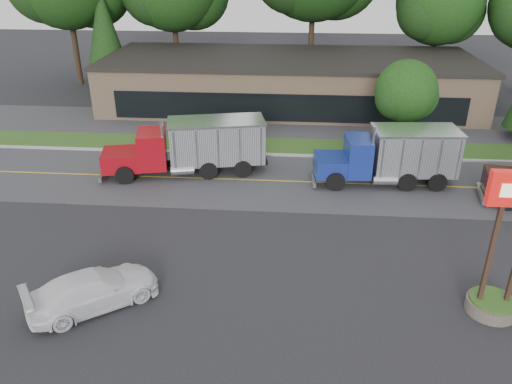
# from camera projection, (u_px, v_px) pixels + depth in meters

# --- Properties ---
(ground) EXTENTS (140.00, 140.00, 0.00)m
(ground) POSITION_uv_depth(u_px,v_px,m) (231.00, 263.00, 22.48)
(ground) COLOR #2D2D32
(ground) RESTS_ON ground
(road) EXTENTS (60.00, 8.00, 0.02)m
(road) POSITION_uv_depth(u_px,v_px,m) (250.00, 180.00, 30.55)
(road) COLOR #4B4B4F
(road) RESTS_ON ground
(center_line) EXTENTS (60.00, 0.12, 0.01)m
(center_line) POSITION_uv_depth(u_px,v_px,m) (250.00, 180.00, 30.55)
(center_line) COLOR gold
(center_line) RESTS_ON ground
(curb) EXTENTS (60.00, 0.30, 0.12)m
(curb) POSITION_uv_depth(u_px,v_px,m) (255.00, 155.00, 34.31)
(curb) COLOR #9E9E99
(curb) RESTS_ON ground
(grass_verge) EXTENTS (60.00, 3.40, 0.03)m
(grass_verge) POSITION_uv_depth(u_px,v_px,m) (257.00, 146.00, 35.93)
(grass_verge) COLOR #264E1B
(grass_verge) RESTS_ON ground
(far_parking) EXTENTS (60.00, 7.00, 0.02)m
(far_parking) POSITION_uv_depth(u_px,v_px,m) (262.00, 124.00, 40.41)
(far_parking) COLOR #4B4B4F
(far_parking) RESTS_ON ground
(strip_mall) EXTENTS (32.00, 12.00, 4.00)m
(strip_mall) POSITION_uv_depth(u_px,v_px,m) (289.00, 82.00, 44.77)
(strip_mall) COLOR tan
(strip_mall) RESTS_ON ground
(bilo_sign) EXTENTS (2.20, 1.90, 5.95)m
(bilo_sign) POSITION_uv_depth(u_px,v_px,m) (501.00, 268.00, 18.59)
(bilo_sign) COLOR #6B6054
(bilo_sign) RESTS_ON ground
(tree_far_d) EXTENTS (8.76, 8.24, 12.49)m
(tree_far_d) POSITION_uv_depth(u_px,v_px,m) (441.00, 5.00, 47.50)
(tree_far_d) COLOR #382619
(tree_far_d) RESTS_ON ground
(evergreen_left) EXTENTS (4.43, 4.43, 10.06)m
(evergreen_left) POSITION_uv_depth(u_px,v_px,m) (104.00, 32.00, 48.11)
(evergreen_left) COLOR #382619
(evergreen_left) RESTS_ON ground
(tree_verge) EXTENTS (4.40, 4.14, 6.28)m
(tree_verge) POSITION_uv_depth(u_px,v_px,m) (407.00, 94.00, 33.50)
(tree_verge) COLOR #382619
(tree_verge) RESTS_ON ground
(dump_truck_red) EXTENTS (10.26, 4.56, 3.36)m
(dump_truck_red) POSITION_uv_depth(u_px,v_px,m) (195.00, 145.00, 30.84)
(dump_truck_red) COLOR black
(dump_truck_red) RESTS_ON ground
(dump_truck_blue) EXTENTS (8.50, 3.18, 3.36)m
(dump_truck_blue) POSITION_uv_depth(u_px,v_px,m) (394.00, 155.00, 29.47)
(dump_truck_blue) COLOR black
(dump_truck_blue) RESTS_ON ground
(rally_car) EXTENTS (5.28, 4.72, 1.47)m
(rally_car) POSITION_uv_depth(u_px,v_px,m) (93.00, 290.00, 19.51)
(rally_car) COLOR white
(rally_car) RESTS_ON ground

